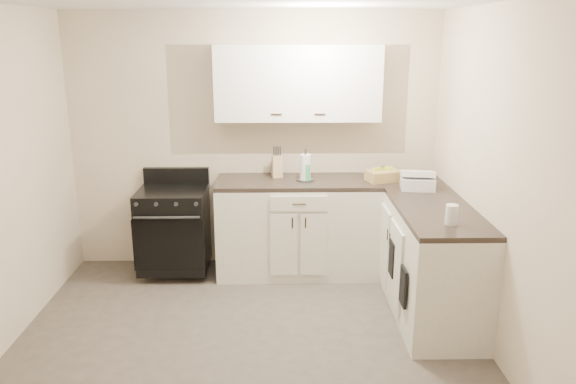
{
  "coord_description": "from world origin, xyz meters",
  "views": [
    {
      "loc": [
        0.24,
        -3.67,
        2.28
      ],
      "look_at": [
        0.32,
        0.85,
        1.0
      ],
      "focal_mm": 35.0,
      "sensor_mm": 36.0,
      "label": 1
    }
  ],
  "objects_px": {
    "stove": "(174,229)",
    "paper_towel": "(305,167)",
    "wicker_basket": "(383,176)",
    "knife_block": "(277,166)",
    "countertop_grill": "(417,183)"
  },
  "relations": [
    {
      "from": "knife_block",
      "to": "countertop_grill",
      "type": "bearing_deg",
      "value": -30.83
    },
    {
      "from": "knife_block",
      "to": "paper_towel",
      "type": "xyz_separation_m",
      "value": [
        0.27,
        -0.13,
        0.02
      ]
    },
    {
      "from": "knife_block",
      "to": "countertop_grill",
      "type": "xyz_separation_m",
      "value": [
        1.26,
        -0.44,
        -0.05
      ]
    },
    {
      "from": "countertop_grill",
      "to": "wicker_basket",
      "type": "bearing_deg",
      "value": 141.86
    },
    {
      "from": "knife_block",
      "to": "paper_towel",
      "type": "relative_size",
      "value": 0.86
    },
    {
      "from": "paper_towel",
      "to": "wicker_basket",
      "type": "distance_m",
      "value": 0.74
    },
    {
      "from": "stove",
      "to": "countertop_grill",
      "type": "height_order",
      "value": "countertop_grill"
    },
    {
      "from": "wicker_basket",
      "to": "knife_block",
      "type": "bearing_deg",
      "value": 170.5
    },
    {
      "from": "paper_towel",
      "to": "stove",
      "type": "bearing_deg",
      "value": -179.26
    },
    {
      "from": "paper_towel",
      "to": "wicker_basket",
      "type": "height_order",
      "value": "paper_towel"
    },
    {
      "from": "wicker_basket",
      "to": "countertop_grill",
      "type": "xyz_separation_m",
      "value": [
        0.26,
        -0.27,
        0.0
      ]
    },
    {
      "from": "stove",
      "to": "paper_towel",
      "type": "height_order",
      "value": "paper_towel"
    },
    {
      "from": "wicker_basket",
      "to": "countertop_grill",
      "type": "bearing_deg",
      "value": -46.2
    },
    {
      "from": "stove",
      "to": "knife_block",
      "type": "relative_size",
      "value": 3.66
    },
    {
      "from": "paper_towel",
      "to": "countertop_grill",
      "type": "distance_m",
      "value": 1.04
    }
  ]
}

